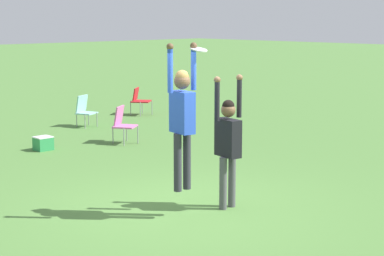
# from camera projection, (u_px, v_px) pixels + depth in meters

# --- Properties ---
(ground_plane) EXTENTS (120.00, 120.00, 0.00)m
(ground_plane) POSITION_uv_depth(u_px,v_px,m) (185.00, 209.00, 10.19)
(ground_plane) COLOR #4C7A38
(person_jumping) EXTENTS (0.58, 0.45, 2.21)m
(person_jumping) POSITION_uv_depth(u_px,v_px,m) (182.00, 113.00, 9.50)
(person_jumping) COLOR #2D2D38
(person_jumping) RESTS_ON ground_plane
(person_defending) EXTENTS (0.61, 0.49, 2.12)m
(person_defending) POSITION_uv_depth(u_px,v_px,m) (228.00, 139.00, 10.05)
(person_defending) COLOR #4C4C51
(person_defending) RESTS_ON ground_plane
(frisbee) EXTENTS (0.26, 0.26, 0.07)m
(frisbee) POSITION_uv_depth(u_px,v_px,m) (199.00, 49.00, 9.48)
(frisbee) COLOR white
(camping_chair_0) EXTENTS (0.61, 0.67, 0.87)m
(camping_chair_0) POSITION_uv_depth(u_px,v_px,m) (84.00, 109.00, 17.81)
(camping_chair_0) COLOR gray
(camping_chair_0) RESTS_ON ground_plane
(camping_chair_2) EXTENTS (0.78, 0.86, 0.83)m
(camping_chair_2) POSITION_uv_depth(u_px,v_px,m) (139.00, 99.00, 19.99)
(camping_chair_2) COLOR gray
(camping_chair_2) RESTS_ON ground_plane
(camping_chair_3) EXTENTS (0.69, 0.76, 0.89)m
(camping_chair_3) POSITION_uv_depth(u_px,v_px,m) (122.00, 122.00, 15.46)
(camping_chair_3) COLOR gray
(camping_chair_3) RESTS_ON ground_plane
(cooler_box) EXTENTS (0.38, 0.34, 0.32)m
(cooler_box) POSITION_uv_depth(u_px,v_px,m) (43.00, 143.00, 14.67)
(cooler_box) COLOR #2D8C4C
(cooler_box) RESTS_ON ground_plane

